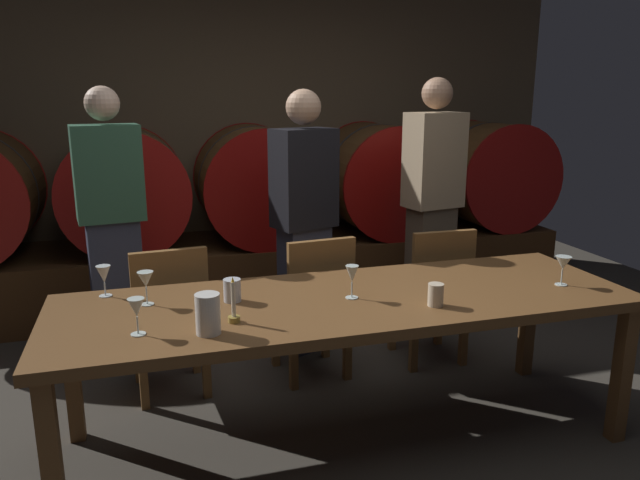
{
  "coord_description": "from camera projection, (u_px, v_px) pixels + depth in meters",
  "views": [
    {
      "loc": [
        -0.89,
        -2.54,
        1.68
      ],
      "look_at": [
        0.04,
        0.59,
        0.88
      ],
      "focal_mm": 33.86,
      "sensor_mm": 36.0,
      "label": 1
    }
  ],
  "objects": [
    {
      "name": "dining_table",
      "position": [
        348.0,
        310.0,
        2.84
      ],
      "size": [
        2.72,
        0.88,
        0.74
      ],
      "color": "brown",
      "rests_on": "ground"
    },
    {
      "name": "guest_left",
      "position": [
        113.0,
        229.0,
        3.62
      ],
      "size": [
        0.41,
        0.29,
        1.72
      ],
      "rotation": [
        0.0,
        0.0,
        3.28
      ],
      "color": "#33384C",
      "rests_on": "ground"
    },
    {
      "name": "ground_plane",
      "position": [
        346.0,
        438.0,
        3.01
      ],
      "size": [
        7.32,
        7.32,
        0.0
      ],
      "primitive_type": "plane",
      "color": "#3F3A33"
    },
    {
      "name": "wine_barrel_far_right",
      "position": [
        488.0,
        174.0,
        5.43
      ],
      "size": [
        0.93,
        0.87,
        0.93
      ],
      "color": "brown",
      "rests_on": "barrel_shelf"
    },
    {
      "name": "wine_glass_left",
      "position": [
        136.0,
        309.0,
        2.37
      ],
      "size": [
        0.07,
        0.07,
        0.15
      ],
      "color": "silver",
      "rests_on": "dining_table"
    },
    {
      "name": "chair_center",
      "position": [
        315.0,
        301.0,
        3.54
      ],
      "size": [
        0.44,
        0.44,
        0.88
      ],
      "rotation": [
        0.0,
        0.0,
        3.24
      ],
      "color": "brown",
      "rests_on": "ground"
    },
    {
      "name": "wine_glass_right",
      "position": [
        352.0,
        275.0,
        2.8
      ],
      "size": [
        0.06,
        0.06,
        0.16
      ],
      "color": "silver",
      "rests_on": "dining_table"
    },
    {
      "name": "chair_left",
      "position": [
        170.0,
        314.0,
        3.33
      ],
      "size": [
        0.43,
        0.43,
        0.88
      ],
      "rotation": [
        0.0,
        0.0,
        3.23
      ],
      "color": "brown",
      "rests_on": "ground"
    },
    {
      "name": "wine_glass_far_right",
      "position": [
        563.0,
        264.0,
        2.99
      ],
      "size": [
        0.08,
        0.08,
        0.15
      ],
      "color": "silver",
      "rests_on": "dining_table"
    },
    {
      "name": "cup_left",
      "position": [
        232.0,
        290.0,
        2.77
      ],
      "size": [
        0.08,
        0.08,
        0.11
      ],
      "primitive_type": "cylinder",
      "color": "silver",
      "rests_on": "dining_table"
    },
    {
      "name": "back_wall",
      "position": [
        245.0,
        128.0,
        5.27
      ],
      "size": [
        5.63,
        0.24,
        2.74
      ],
      "primitive_type": "cube",
      "color": "brown",
      "rests_on": "ground"
    },
    {
      "name": "pitcher",
      "position": [
        208.0,
        314.0,
        2.39
      ],
      "size": [
        0.1,
        0.1,
        0.17
      ],
      "color": "white",
      "rests_on": "dining_table"
    },
    {
      "name": "guest_right",
      "position": [
        432.0,
        204.0,
        4.22
      ],
      "size": [
        0.42,
        0.31,
        1.78
      ],
      "rotation": [
        0.0,
        0.0,
        3.34
      ],
      "color": "brown",
      "rests_on": "ground"
    },
    {
      "name": "barrel_shelf",
      "position": [
        260.0,
        268.0,
        5.03
      ],
      "size": [
        5.07,
        0.9,
        0.5
      ],
      "primitive_type": "cube",
      "color": "#4C2D16",
      "rests_on": "ground"
    },
    {
      "name": "wine_glass_center",
      "position": [
        146.0,
        280.0,
        2.71
      ],
      "size": [
        0.07,
        0.07,
        0.16
      ],
      "color": "silver",
      "rests_on": "dining_table"
    },
    {
      "name": "chair_right",
      "position": [
        434.0,
        289.0,
        3.75
      ],
      "size": [
        0.4,
        0.4,
        0.88
      ],
      "rotation": [
        0.0,
        0.0,
        3.13
      ],
      "color": "brown",
      "rests_on": "ground"
    },
    {
      "name": "cup_right",
      "position": [
        436.0,
        295.0,
        2.71
      ],
      "size": [
        0.07,
        0.07,
        0.1
      ],
      "primitive_type": "cylinder",
      "color": "beige",
      "rests_on": "dining_table"
    },
    {
      "name": "wine_glass_far_left",
      "position": [
        104.0,
        275.0,
        2.82
      ],
      "size": [
        0.07,
        0.07,
        0.15
      ],
      "color": "white",
      "rests_on": "dining_table"
    },
    {
      "name": "wine_barrel_center",
      "position": [
        256.0,
        184.0,
        4.85
      ],
      "size": [
        0.93,
        0.87,
        0.93
      ],
      "color": "brown",
      "rests_on": "barrel_shelf"
    },
    {
      "name": "candle_center",
      "position": [
        234.0,
        310.0,
        2.52
      ],
      "size": [
        0.05,
        0.05,
        0.2
      ],
      "color": "olive",
      "rests_on": "dining_table"
    },
    {
      "name": "wine_barrel_right",
      "position": [
        379.0,
        179.0,
        5.14
      ],
      "size": [
        0.93,
        0.87,
        0.93
      ],
      "color": "brown",
      "rests_on": "barrel_shelf"
    },
    {
      "name": "guest_center",
      "position": [
        304.0,
        221.0,
        3.86
      ],
      "size": [
        0.44,
        0.35,
        1.7
      ],
      "rotation": [
        0.0,
        0.0,
        3.46
      ],
      "color": "#33384C",
      "rests_on": "ground"
    },
    {
      "name": "wine_barrel_left",
      "position": [
        125.0,
        190.0,
        4.57
      ],
      "size": [
        0.93,
        0.87,
        0.93
      ],
      "color": "brown",
      "rests_on": "barrel_shelf"
    }
  ]
}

